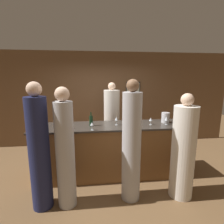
{
  "coord_description": "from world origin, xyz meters",
  "views": [
    {
      "loc": [
        -0.35,
        -3.41,
        2.03
      ],
      "look_at": [
        0.06,
        0.1,
        1.34
      ],
      "focal_mm": 28.0,
      "sensor_mm": 36.0,
      "label": 1
    }
  ],
  "objects_px": {
    "guest_1": "(39,151)",
    "guest_3": "(65,152)",
    "guest_0": "(131,145)",
    "guest_2": "(183,151)",
    "ice_bucket": "(165,118)",
    "bartender": "(112,123)",
    "wine_bottle_0": "(91,121)"
  },
  "relations": [
    {
      "from": "guest_2",
      "to": "wine_bottle_0",
      "type": "bearing_deg",
      "value": 152.21
    },
    {
      "from": "wine_bottle_0",
      "to": "ice_bucket",
      "type": "height_order",
      "value": "wine_bottle_0"
    },
    {
      "from": "guest_0",
      "to": "wine_bottle_0",
      "type": "relative_size",
      "value": 7.19
    },
    {
      "from": "guest_1",
      "to": "ice_bucket",
      "type": "xyz_separation_m",
      "value": [
        2.37,
        0.88,
        0.26
      ]
    },
    {
      "from": "guest_1",
      "to": "wine_bottle_0",
      "type": "relative_size",
      "value": 7.08
    },
    {
      "from": "bartender",
      "to": "guest_1",
      "type": "distance_m",
      "value": 2.2
    },
    {
      "from": "guest_1",
      "to": "guest_2",
      "type": "distance_m",
      "value": 2.32
    },
    {
      "from": "guest_2",
      "to": "ice_bucket",
      "type": "xyz_separation_m",
      "value": [
        0.05,
        0.88,
        0.37
      ]
    },
    {
      "from": "guest_0",
      "to": "guest_1",
      "type": "distance_m",
      "value": 1.44
    },
    {
      "from": "guest_0",
      "to": "wine_bottle_0",
      "type": "bearing_deg",
      "value": 130.1
    },
    {
      "from": "guest_3",
      "to": "ice_bucket",
      "type": "distance_m",
      "value": 2.19
    },
    {
      "from": "wine_bottle_0",
      "to": "guest_3",
      "type": "bearing_deg",
      "value": -116.35
    },
    {
      "from": "bartender",
      "to": "ice_bucket",
      "type": "height_order",
      "value": "bartender"
    },
    {
      "from": "guest_1",
      "to": "guest_3",
      "type": "bearing_deg",
      "value": -0.87
    },
    {
      "from": "guest_2",
      "to": "ice_bucket",
      "type": "relative_size",
      "value": 8.24
    },
    {
      "from": "guest_2",
      "to": "ice_bucket",
      "type": "height_order",
      "value": "guest_2"
    },
    {
      "from": "guest_2",
      "to": "guest_1",
      "type": "bearing_deg",
      "value": -179.97
    },
    {
      "from": "bartender",
      "to": "guest_3",
      "type": "height_order",
      "value": "bartender"
    },
    {
      "from": "guest_3",
      "to": "wine_bottle_0",
      "type": "distance_m",
      "value": 0.95
    },
    {
      "from": "bartender",
      "to": "wine_bottle_0",
      "type": "relative_size",
      "value": 6.87
    },
    {
      "from": "guest_0",
      "to": "guest_1",
      "type": "height_order",
      "value": "guest_0"
    },
    {
      "from": "ice_bucket",
      "to": "guest_2",
      "type": "bearing_deg",
      "value": -93.12
    },
    {
      "from": "guest_1",
      "to": "wine_bottle_0",
      "type": "bearing_deg",
      "value": 45.73
    },
    {
      "from": "guest_0",
      "to": "guest_1",
      "type": "xyz_separation_m",
      "value": [
        -1.44,
        -0.04,
        -0.01
      ]
    },
    {
      "from": "guest_0",
      "to": "guest_2",
      "type": "bearing_deg",
      "value": -2.39
    },
    {
      "from": "guest_1",
      "to": "wine_bottle_0",
      "type": "height_order",
      "value": "guest_1"
    },
    {
      "from": "guest_0",
      "to": "guest_2",
      "type": "distance_m",
      "value": 0.89
    },
    {
      "from": "guest_0",
      "to": "guest_3",
      "type": "bearing_deg",
      "value": -177.6
    },
    {
      "from": "bartender",
      "to": "guest_0",
      "type": "relative_size",
      "value": 0.96
    },
    {
      "from": "guest_0",
      "to": "wine_bottle_0",
      "type": "xyz_separation_m",
      "value": [
        -0.65,
        0.77,
        0.25
      ]
    },
    {
      "from": "bartender",
      "to": "wine_bottle_0",
      "type": "bearing_deg",
      "value": 61.14
    },
    {
      "from": "bartender",
      "to": "ice_bucket",
      "type": "xyz_separation_m",
      "value": [
        1.06,
        -0.88,
        0.31
      ]
    }
  ]
}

